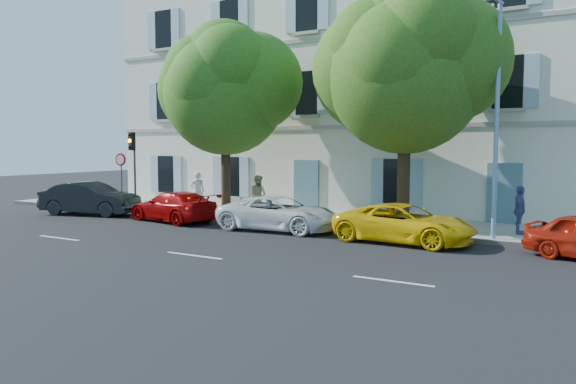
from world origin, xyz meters
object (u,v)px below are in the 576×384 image
Objects in this scene: car_red_coupe at (173,206)px; pedestrian_c at (520,210)px; car_dark_sedan at (90,199)px; pedestrian_b at (258,195)px; car_white_coupe at (279,213)px; car_yellow_supercar at (404,223)px; tree_right at (405,76)px; tree_left at (225,94)px; traffic_light at (133,154)px; street_lamp at (496,106)px; pedestrian_a at (197,191)px; road_sign at (121,169)px.

pedestrian_c is (13.11, 2.79, 0.35)m from car_red_coupe.
car_dark_sedan is 7.88m from pedestrian_b.
car_white_coupe is 4.91m from car_yellow_supercar.
tree_right is 5.14× the size of pedestrian_c.
car_red_coupe is at bearing 51.88° from pedestrian_b.
tree_left is 4.87× the size of pedestrian_c.
street_lamp is at bearing -1.31° from traffic_light.
street_lamp is at bearing 129.13° from pedestrian_a.
car_white_coupe is 2.79× the size of pedestrian_c.
pedestrian_a is at bearing 160.75° from tree_left.
pedestrian_b is (3.48, -0.13, -0.03)m from pedestrian_a.
car_dark_sedan is at bearing -7.99° from pedestrian_a.
car_dark_sedan is at bearing 88.35° from pedestrian_c.
street_lamp is 4.31× the size of pedestrian_b.
pedestrian_a is (-6.02, 2.53, 0.40)m from car_white_coupe.
road_sign is at bearing -176.36° from traffic_light.
pedestrian_a reaches higher than pedestrian_b.
pedestrian_a is at bearing 19.22° from traffic_light.
car_white_coupe is 8.40m from street_lamp.
road_sign is 4.09m from pedestrian_a.
pedestrian_a reaches higher than car_red_coupe.
road_sign reaches higher than pedestrian_a.
tree_right is at bearing 1.07° from road_sign.
car_dark_sedan is 2.88m from traffic_light.
road_sign is 7.42m from pedestrian_b.
car_white_coupe is at bearing 112.46° from pedestrian_a.
traffic_light is 16.58m from street_lamp.
tree_right is at bearing 169.55° from street_lamp.
road_sign is at bearing -28.50° from pedestrian_a.
car_white_coupe is at bearing -102.68° from car_dark_sedan.
car_red_coupe is at bearing -168.85° from tree_right.
street_lamp is (12.53, 1.24, 3.78)m from car_red_coupe.
pedestrian_c is (0.58, 1.54, -3.43)m from street_lamp.
tree_right is 14.49m from road_sign.
pedestrian_a is at bearing 79.23° from pedestrian_c.
tree_right is 2.34× the size of traffic_light.
pedestrian_c is at bearing -44.19° from car_yellow_supercar.
pedestrian_b reaches higher than car_white_coupe.
car_yellow_supercar is at bearing 121.37° from pedestrian_a.
pedestrian_b reaches higher than pedestrian_c.
tree_right is (9.32, 1.84, 4.98)m from car_red_coupe.
pedestrian_c is (11.78, 0.89, -4.37)m from tree_left.
car_yellow_supercar is 0.54× the size of tree_right.
traffic_light is at bearing -101.92° from car_red_coupe.
pedestrian_b is (6.52, 0.94, -1.77)m from traffic_light.
tree_right is at bearing -179.27° from pedestrian_b.
tree_left is (1.33, 1.89, 4.72)m from car_red_coupe.
traffic_light reaches higher than car_dark_sedan.
car_white_coupe is at bearing -24.79° from tree_left.
car_red_coupe is 2.63× the size of pedestrian_c.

